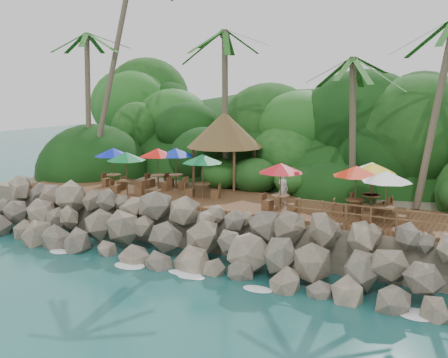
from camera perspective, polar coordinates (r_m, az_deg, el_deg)
The scene contains 12 objects.
ground at distance 25.30m, azimuth -6.64°, elevation -9.71°, with size 140.00×140.00×0.00m, color #19514F.
land_base at distance 38.71m, azimuth 7.14°, elevation -1.17°, with size 32.00×25.20×2.10m, color gray.
jungle_hill at distance 45.84m, azimuth 10.58°, elevation -0.84°, with size 44.80×28.00×15.40m, color #143811.
seawall at distance 26.51m, azimuth -4.18°, elevation -6.12°, with size 29.00×4.00×2.30m, color gray, non-canonical shape.
terrace at distance 29.59m, azimuth -0.00°, elevation -2.29°, with size 26.00×5.00×0.20m, color brown.
jungle_foliage at distance 38.02m, azimuth 6.54°, elevation -2.98°, with size 44.00×16.00×12.00m, color #143811, non-canonical shape.
foam_line at distance 25.52m, azimuth -6.25°, elevation -9.45°, with size 25.20×0.80×0.06m.
palms at distance 31.37m, azimuth 4.41°, elevation 16.74°, with size 31.65×7.01×15.06m.
palapa at distance 32.93m, azimuth 0.06°, elevation 5.29°, with size 4.70×4.70×4.60m.
dining_clusters at distance 28.47m, azimuth 2.11°, elevation 1.56°, with size 18.69×5.20×2.44m.
railing at distance 24.25m, azimuth 15.38°, elevation -3.70°, with size 7.20×0.10×1.00m.
waiter at distance 28.37m, azimuth 6.31°, elevation -0.99°, with size 0.60×0.39×1.64m, color silver.
Camera 1 is at (13.90, -19.35, 8.51)m, focal length 42.89 mm.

